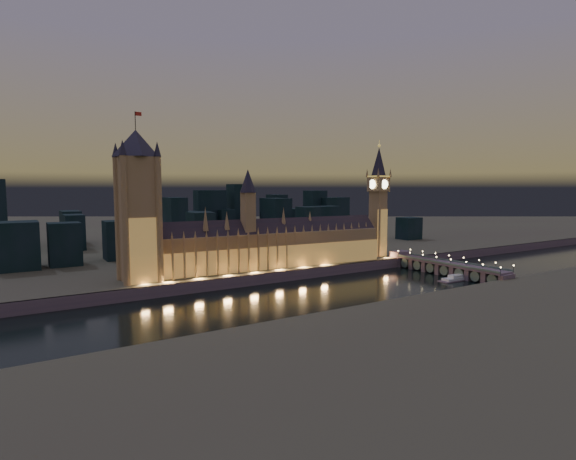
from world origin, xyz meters
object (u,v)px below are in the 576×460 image
palace_of_westminster (270,245)px  victoria_tower (138,198)px  elizabeth_tower (378,192)px  westminster_bridge (443,267)px  river_boat (460,278)px

palace_of_westminster → victoria_tower: size_ratio=1.77×
elizabeth_tower → westminster_bridge: 90.85m
victoria_tower → elizabeth_tower: (218.00, 0.00, 3.25)m
victoria_tower → westminster_bridge: bearing=-15.8°
elizabeth_tower → westminster_bridge: bearing=-79.0°
elizabeth_tower → westminster_bridge: (12.66, -65.38, -61.79)m
elizabeth_tower → victoria_tower: bearing=-180.0°
river_boat → palace_of_westminster: bearing=143.8°
elizabeth_tower → westminster_bridge: elizabeth_tower is taller
victoria_tower → elizabeth_tower: bearing=0.0°
palace_of_westminster → elizabeth_tower: (115.87, 0.17, 41.42)m
palace_of_westminster → elizabeth_tower: bearing=0.1°
elizabeth_tower → river_boat: bearing=-87.0°
elizabeth_tower → westminster_bridge: size_ratio=0.95×
palace_of_westminster → elizabeth_tower: size_ratio=1.88×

